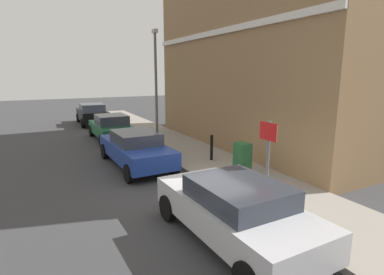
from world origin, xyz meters
TOP-DOWN VIEW (x-y plane):
  - ground at (0.00, 0.00)m, footprint 80.00×80.00m
  - sidewalk at (1.81, 6.00)m, footprint 2.79×30.00m
  - corner_building at (7.19, 4.30)m, footprint 8.08×12.61m
  - car_silver at (-0.67, -2.70)m, footprint 2.03×4.25m
  - car_blue at (-0.92, 3.61)m, footprint 1.96×4.54m
  - car_green at (-0.65, 8.92)m, footprint 1.84×4.11m
  - car_black at (-0.64, 14.97)m, footprint 1.95×4.02m
  - utility_cabinet at (1.79, 0.39)m, footprint 0.46×0.61m
  - bollard_near_cabinet at (1.89, 2.58)m, footprint 0.14×0.14m
  - street_sign at (0.71, -2.07)m, footprint 0.08×0.60m
  - lamppost at (1.78, 8.38)m, footprint 0.20×0.44m

SIDE VIEW (x-z plane):
  - ground at x=0.00m, z-range 0.00..0.00m
  - sidewalk at x=1.81m, z-range 0.00..0.15m
  - utility_cabinet at x=1.79m, z-range 0.11..1.26m
  - bollard_near_cabinet at x=1.89m, z-range 0.19..1.22m
  - car_green at x=-0.65m, z-range 0.02..1.41m
  - car_blue at x=-0.92m, z-range 0.03..1.42m
  - car_silver at x=-0.67m, z-range 0.04..1.42m
  - car_black at x=-0.64m, z-range 0.03..1.50m
  - street_sign at x=0.71m, z-range 0.51..2.81m
  - lamppost at x=1.78m, z-range 0.44..6.16m
  - corner_building at x=7.19m, z-range 0.00..9.62m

